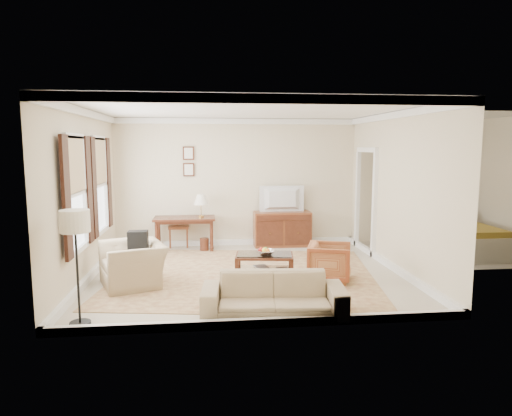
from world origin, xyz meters
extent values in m
cube|color=beige|center=(0.00, 0.00, 0.00)|extent=(5.50, 5.00, 0.01)
cube|color=white|center=(0.00, 0.00, 2.90)|extent=(5.50, 5.00, 0.01)
cube|color=beige|center=(0.00, 2.50, 1.45)|extent=(5.50, 0.01, 2.90)
cube|color=beige|center=(0.00, -2.50, 1.45)|extent=(5.50, 0.01, 2.90)
cube|color=beige|center=(-2.75, 0.00, 1.45)|extent=(0.01, 5.00, 2.90)
cube|color=beige|center=(2.75, 0.00, 1.45)|extent=(0.01, 5.00, 2.90)
cube|color=beige|center=(4.25, 1.15, 0.00)|extent=(3.00, 2.70, 0.01)
cube|color=beige|center=(5.75, 1.15, 1.45)|extent=(0.01, 2.70, 2.90)
cube|color=brown|center=(-0.05, -0.11, 0.01)|extent=(5.02, 4.48, 0.01)
cube|color=#532617|center=(-1.19, 2.07, 0.70)|extent=(1.33, 0.67, 0.05)
cylinder|color=#532617|center=(-1.77, 1.81, 0.34)|extent=(0.07, 0.07, 0.68)
cylinder|color=#532617|center=(-0.60, 1.81, 0.34)|extent=(0.07, 0.07, 0.68)
cylinder|color=#532617|center=(-1.77, 2.32, 0.34)|extent=(0.07, 0.07, 0.68)
cylinder|color=#532617|center=(-0.60, 2.32, 0.34)|extent=(0.07, 0.07, 0.68)
cube|color=brown|center=(1.01, 2.22, 0.40)|extent=(1.29, 0.50, 0.79)
imported|color=black|center=(1.01, 2.20, 1.28)|extent=(0.97, 0.56, 0.13)
cube|color=#532617|center=(0.29, -0.24, 0.38)|extent=(1.06, 0.72, 0.04)
cube|color=silver|center=(0.29, -0.24, 0.41)|extent=(1.00, 0.65, 0.01)
cube|color=silver|center=(0.29, -0.24, 0.14)|extent=(0.97, 0.62, 0.02)
cube|color=#532617|center=(-0.21, -0.43, 0.19)|extent=(0.07, 0.07, 0.38)
cube|color=#532617|center=(0.71, -0.56, 0.19)|extent=(0.07, 0.07, 0.38)
cube|color=#532617|center=(-0.13, 0.09, 0.19)|extent=(0.07, 0.07, 0.38)
cube|color=#532617|center=(0.79, -0.05, 0.19)|extent=(0.07, 0.07, 0.38)
imported|color=silver|center=(0.31, -0.30, 0.47)|extent=(0.42, 0.42, 0.10)
imported|color=brown|center=(0.14, -0.19, 0.17)|extent=(0.28, 0.10, 0.38)
imported|color=brown|center=(0.48, -0.35, 0.16)|extent=(0.28, 0.04, 0.38)
imported|color=brown|center=(1.36, -0.59, 0.36)|extent=(0.83, 0.86, 0.71)
imported|color=tan|center=(-1.92, -0.46, 0.47)|extent=(1.03, 1.26, 0.95)
cube|color=black|center=(-1.84, -0.34, 0.72)|extent=(0.36, 0.39, 0.40)
imported|color=tan|center=(0.18, -2.06, 0.38)|extent=(1.97, 0.73, 0.75)
cylinder|color=black|center=(-2.34, -2.13, 0.02)|extent=(0.27, 0.27, 0.04)
cylinder|color=black|center=(-2.34, -2.13, 0.64)|extent=(0.03, 0.03, 1.25)
cylinder|color=silver|center=(-2.34, -2.13, 1.35)|extent=(0.37, 0.37, 0.28)
camera|label=1|loc=(-0.71, -7.93, 2.27)|focal=32.00mm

